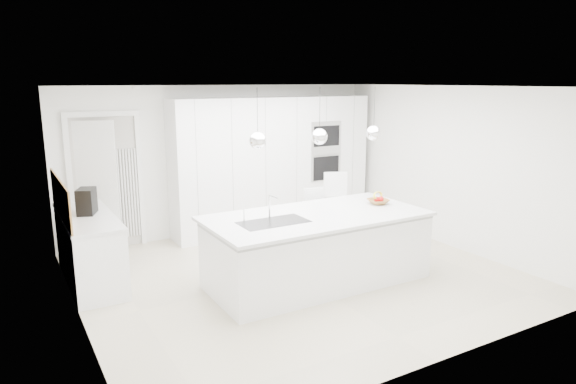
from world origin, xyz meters
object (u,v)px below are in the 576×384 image
island_base (318,250)px  bar_stool_right (341,211)px  bar_stool_left (318,224)px  espresso_machine (87,201)px  fruit_bowl (378,202)px

island_base → bar_stool_right: 1.50m
bar_stool_left → bar_stool_right: bearing=25.2°
bar_stool_left → island_base: bearing=-118.4°
island_base → espresso_machine: 3.03m
island_base → bar_stool_left: size_ratio=2.76×
bar_stool_left → bar_stool_right: bar_stool_right is taller
fruit_bowl → bar_stool_left: size_ratio=0.28×
bar_stool_right → espresso_machine: bearing=-165.4°
island_base → fruit_bowl: fruit_bowl is taller
fruit_bowl → island_base: bearing=-175.1°
fruit_bowl → espresso_machine: espresso_machine is taller
island_base → bar_stool_left: bar_stool_left is taller
espresso_machine → bar_stool_right: bearing=14.8°
fruit_bowl → bar_stool_left: bar_stool_left is taller
island_base → fruit_bowl: size_ratio=9.91×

